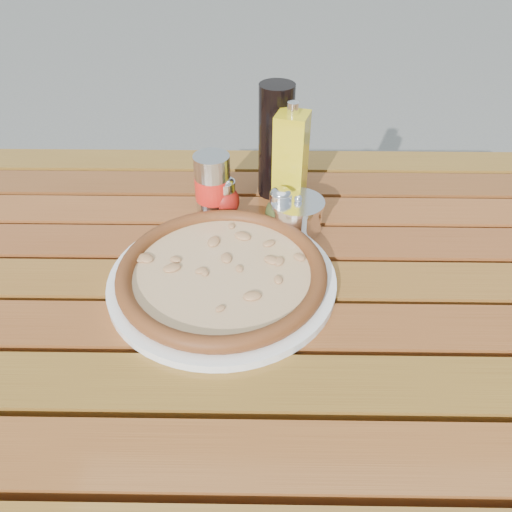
{
  "coord_description": "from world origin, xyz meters",
  "views": [
    {
      "loc": [
        0.01,
        -0.61,
        1.28
      ],
      "look_at": [
        0.0,
        0.02,
        0.78
      ],
      "focal_mm": 35.0,
      "sensor_mm": 36.0,
      "label": 1
    }
  ],
  "objects_px": {
    "pepper_shaker": "(225,197)",
    "dark_bottle": "(276,142)",
    "table": "(256,312)",
    "parmesan_tin": "(297,215)",
    "plate": "(222,279)",
    "olive_oil_cruet": "(290,163)",
    "oregano_shaker": "(280,209)",
    "pizza": "(222,272)",
    "soda_can": "(213,186)"
  },
  "relations": [
    {
      "from": "table",
      "to": "oregano_shaker",
      "type": "xyz_separation_m",
      "value": [
        0.04,
        0.15,
        0.11
      ]
    },
    {
      "from": "olive_oil_cruet",
      "to": "parmesan_tin",
      "type": "height_order",
      "value": "olive_oil_cruet"
    },
    {
      "from": "pepper_shaker",
      "to": "dark_bottle",
      "type": "relative_size",
      "value": 0.37
    },
    {
      "from": "pizza",
      "to": "parmesan_tin",
      "type": "height_order",
      "value": "parmesan_tin"
    },
    {
      "from": "soda_can",
      "to": "dark_bottle",
      "type": "bearing_deg",
      "value": 33.71
    },
    {
      "from": "plate",
      "to": "parmesan_tin",
      "type": "distance_m",
      "value": 0.2
    },
    {
      "from": "pizza",
      "to": "soda_can",
      "type": "relative_size",
      "value": 3.7
    },
    {
      "from": "oregano_shaker",
      "to": "parmesan_tin",
      "type": "distance_m",
      "value": 0.03
    },
    {
      "from": "plate",
      "to": "parmesan_tin",
      "type": "bearing_deg",
      "value": 50.36
    },
    {
      "from": "plate",
      "to": "olive_oil_cruet",
      "type": "height_order",
      "value": "olive_oil_cruet"
    },
    {
      "from": "plate",
      "to": "pizza",
      "type": "height_order",
      "value": "pizza"
    },
    {
      "from": "table",
      "to": "olive_oil_cruet",
      "type": "xyz_separation_m",
      "value": [
        0.06,
        0.21,
        0.17
      ]
    },
    {
      "from": "pizza",
      "to": "dark_bottle",
      "type": "distance_m",
      "value": 0.3
    },
    {
      "from": "dark_bottle",
      "to": "oregano_shaker",
      "type": "bearing_deg",
      "value": -86.33
    },
    {
      "from": "dark_bottle",
      "to": "soda_can",
      "type": "xyz_separation_m",
      "value": [
        -0.12,
        -0.08,
        -0.05
      ]
    },
    {
      "from": "pepper_shaker",
      "to": "parmesan_tin",
      "type": "bearing_deg",
      "value": -18.59
    },
    {
      "from": "table",
      "to": "pizza",
      "type": "relative_size",
      "value": 3.15
    },
    {
      "from": "pizza",
      "to": "soda_can",
      "type": "bearing_deg",
      "value": 98.16
    },
    {
      "from": "pepper_shaker",
      "to": "olive_oil_cruet",
      "type": "bearing_deg",
      "value": 12.06
    },
    {
      "from": "plate",
      "to": "soda_can",
      "type": "xyz_separation_m",
      "value": [
        -0.03,
        0.2,
        0.05
      ]
    },
    {
      "from": "pizza",
      "to": "olive_oil_cruet",
      "type": "distance_m",
      "value": 0.26
    },
    {
      "from": "dark_bottle",
      "to": "parmesan_tin",
      "type": "relative_size",
      "value": 2.06
    },
    {
      "from": "pepper_shaker",
      "to": "parmesan_tin",
      "type": "height_order",
      "value": "pepper_shaker"
    },
    {
      "from": "table",
      "to": "plate",
      "type": "relative_size",
      "value": 3.89
    },
    {
      "from": "pepper_shaker",
      "to": "dark_bottle",
      "type": "height_order",
      "value": "dark_bottle"
    },
    {
      "from": "table",
      "to": "dark_bottle",
      "type": "xyz_separation_m",
      "value": [
        0.03,
        0.27,
        0.19
      ]
    },
    {
      "from": "pepper_shaker",
      "to": "oregano_shaker",
      "type": "xyz_separation_m",
      "value": [
        0.1,
        -0.04,
        0.0
      ]
    },
    {
      "from": "oregano_shaker",
      "to": "parmesan_tin",
      "type": "height_order",
      "value": "oregano_shaker"
    },
    {
      "from": "table",
      "to": "parmesan_tin",
      "type": "bearing_deg",
      "value": 62.68
    },
    {
      "from": "pepper_shaker",
      "to": "parmesan_tin",
      "type": "relative_size",
      "value": 0.77
    },
    {
      "from": "olive_oil_cruet",
      "to": "pizza",
      "type": "bearing_deg",
      "value": -117.09
    },
    {
      "from": "pepper_shaker",
      "to": "pizza",
      "type": "bearing_deg",
      "value": -87.87
    },
    {
      "from": "pizza",
      "to": "table",
      "type": "bearing_deg",
      "value": 12.13
    },
    {
      "from": "pizza",
      "to": "dark_bottle",
      "type": "height_order",
      "value": "dark_bottle"
    },
    {
      "from": "dark_bottle",
      "to": "olive_oil_cruet",
      "type": "height_order",
      "value": "dark_bottle"
    },
    {
      "from": "pizza",
      "to": "oregano_shaker",
      "type": "bearing_deg",
      "value": 58.89
    },
    {
      "from": "pizza",
      "to": "parmesan_tin",
      "type": "distance_m",
      "value": 0.2
    },
    {
      "from": "dark_bottle",
      "to": "pizza",
      "type": "bearing_deg",
      "value": -107.33
    },
    {
      "from": "pizza",
      "to": "plate",
      "type": "bearing_deg",
      "value": -63.43
    },
    {
      "from": "plate",
      "to": "olive_oil_cruet",
      "type": "distance_m",
      "value": 0.26
    },
    {
      "from": "oregano_shaker",
      "to": "soda_can",
      "type": "distance_m",
      "value": 0.13
    },
    {
      "from": "dark_bottle",
      "to": "soda_can",
      "type": "bearing_deg",
      "value": -146.29
    },
    {
      "from": "olive_oil_cruet",
      "to": "dark_bottle",
      "type": "bearing_deg",
      "value": 114.62
    },
    {
      "from": "pepper_shaker",
      "to": "soda_can",
      "type": "distance_m",
      "value": 0.03
    },
    {
      "from": "oregano_shaker",
      "to": "soda_can",
      "type": "height_order",
      "value": "soda_can"
    },
    {
      "from": "dark_bottle",
      "to": "olive_oil_cruet",
      "type": "relative_size",
      "value": 1.05
    },
    {
      "from": "parmesan_tin",
      "to": "table",
      "type": "bearing_deg",
      "value": -117.32
    },
    {
      "from": "pizza",
      "to": "dark_bottle",
      "type": "bearing_deg",
      "value": 72.67
    },
    {
      "from": "plate",
      "to": "pepper_shaker",
      "type": "bearing_deg",
      "value": 92.13
    },
    {
      "from": "table",
      "to": "pizza",
      "type": "bearing_deg",
      "value": -167.87
    }
  ]
}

